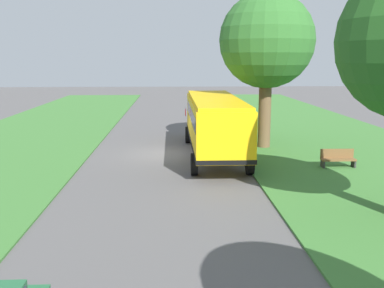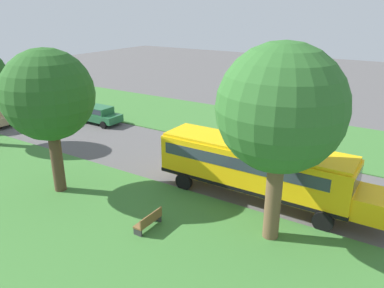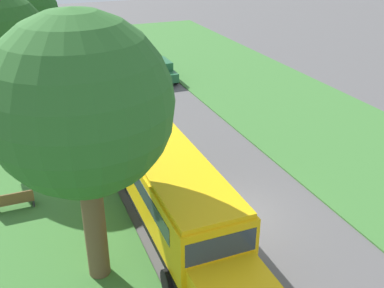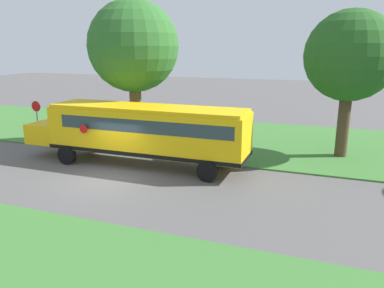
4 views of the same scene
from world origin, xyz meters
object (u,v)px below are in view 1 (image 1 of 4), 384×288
stop_sign (230,107)px  oak_tree_beside_bus (264,42)px  school_bus (214,120)px  park_bench (338,159)px

stop_sign → oak_tree_beside_bus: bearing=98.9°
oak_tree_beside_bus → stop_sign: (1.03, -6.54, -4.29)m
school_bus → park_bench: school_bus is taller
park_bench → oak_tree_beside_bus: bearing=-62.9°
oak_tree_beside_bus → park_bench: bearing=117.1°
stop_sign → park_bench: bearing=107.4°
school_bus → oak_tree_beside_bus: size_ratio=1.41×
stop_sign → park_bench: (-3.66, 11.68, -1.26)m
oak_tree_beside_bus → park_bench: oak_tree_beside_bus is taller
school_bus → stop_sign: school_bus is taller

